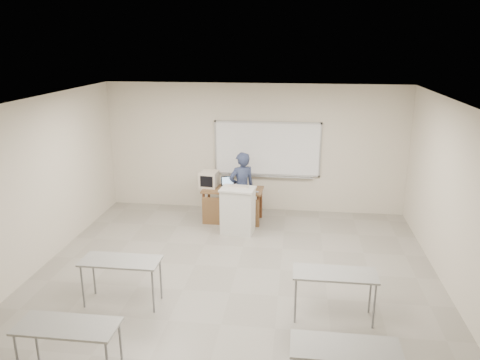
# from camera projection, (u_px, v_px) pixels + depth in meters

# --- Properties ---
(floor) EXTENTS (7.00, 8.00, 0.01)m
(floor) POSITION_uv_depth(u_px,v_px,m) (230.00, 293.00, 7.57)
(floor) COLOR gray
(floor) RESTS_ON ground
(whiteboard) EXTENTS (2.48, 0.10, 1.31)m
(whiteboard) POSITION_uv_depth(u_px,v_px,m) (267.00, 150.00, 10.88)
(whiteboard) COLOR white
(whiteboard) RESTS_ON floor
(student_desks) EXTENTS (4.40, 2.20, 0.73)m
(student_desks) POSITION_uv_depth(u_px,v_px,m) (215.00, 300.00, 6.09)
(student_desks) COLOR gray
(student_desks) RESTS_ON floor
(instructor_desk) EXTENTS (1.33, 0.67, 0.75)m
(instructor_desk) POSITION_uv_depth(u_px,v_px,m) (232.00, 200.00, 10.36)
(instructor_desk) COLOR brown
(instructor_desk) RESTS_ON floor
(podium) EXTENTS (0.70, 0.51, 0.98)m
(podium) POSITION_uv_depth(u_px,v_px,m) (238.00, 210.00, 9.83)
(podium) COLOR #BABAB0
(podium) RESTS_ON floor
(crt_monitor) EXTENTS (0.38, 0.43, 0.36)m
(crt_monitor) POSITION_uv_depth(u_px,v_px,m) (209.00, 179.00, 10.54)
(crt_monitor) COLOR beige
(crt_monitor) RESTS_ON instructor_desk
(laptop) EXTENTS (0.30, 0.28, 0.22)m
(laptop) POSITION_uv_depth(u_px,v_px,m) (229.00, 184.00, 10.54)
(laptop) COLOR black
(laptop) RESTS_ON instructor_desk
(mouse) EXTENTS (0.10, 0.07, 0.04)m
(mouse) POSITION_uv_depth(u_px,v_px,m) (256.00, 192.00, 10.14)
(mouse) COLOR gray
(mouse) RESTS_ON instructor_desk
(keyboard) EXTENTS (0.41, 0.15, 0.02)m
(keyboard) POSITION_uv_depth(u_px,v_px,m) (239.00, 186.00, 9.76)
(keyboard) COLOR beige
(keyboard) RESTS_ON podium
(presenter) EXTENTS (0.71, 0.64, 1.63)m
(presenter) POSITION_uv_depth(u_px,v_px,m) (242.00, 188.00, 10.22)
(presenter) COLOR black
(presenter) RESTS_ON floor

